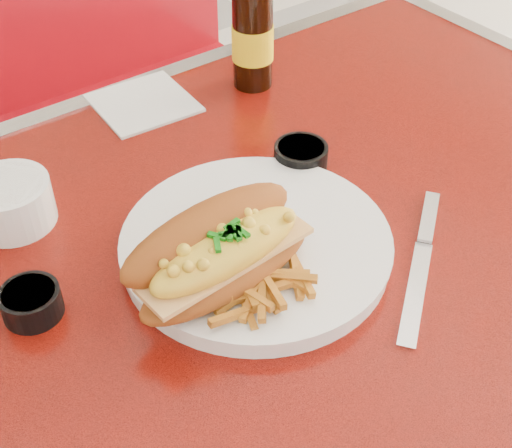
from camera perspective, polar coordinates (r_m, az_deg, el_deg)
diner_table at (r=0.84m, az=0.05°, el=-11.84°), size 1.23×0.83×0.77m
booth_bench_far at (r=1.60m, az=-17.66°, el=0.56°), size 1.20×0.51×0.90m
dinner_plate at (r=0.73m, az=0.00°, el=-1.70°), size 0.34×0.34×0.02m
mac_hoagie at (r=0.66m, az=-2.89°, el=-2.17°), size 0.20×0.11×0.09m
fries_pile at (r=0.67m, az=-0.31°, el=-4.40°), size 0.11×0.10×0.03m
fork at (r=0.69m, az=1.07°, el=-3.97°), size 0.03×0.17×0.00m
gravy_ramekin at (r=0.80m, az=-19.07°, el=1.73°), size 0.11×0.11×0.05m
sauce_cup_left at (r=0.70m, az=-17.56°, el=-5.93°), size 0.06×0.06×0.03m
sauce_cup_right at (r=0.84m, az=3.60°, el=5.42°), size 0.07×0.07×0.03m
beer_bottle at (r=0.97m, az=-0.27°, el=15.40°), size 0.06×0.06×0.22m
knife at (r=0.76m, az=13.21°, el=-2.04°), size 0.19×0.15×0.01m
paper_napkin at (r=0.98m, az=-8.98°, el=9.54°), size 0.13×0.13×0.00m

